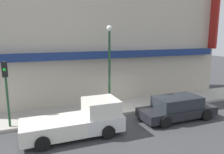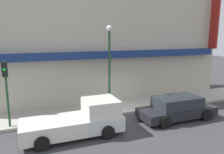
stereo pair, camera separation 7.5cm
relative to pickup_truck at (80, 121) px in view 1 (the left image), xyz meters
name	(u,v)px [view 1 (the left image)]	position (x,y,z in m)	size (l,w,h in m)	color
ground_plane	(128,115)	(3.65, 1.73, -0.79)	(80.00, 80.00, 0.00)	#38383A
sidewalk	(119,107)	(3.65, 3.17, -0.70)	(36.00, 2.89, 0.17)	#ADA89E
building	(105,32)	(3.66, 6.10, 4.63)	(19.80, 3.80, 10.86)	#BCB29E
pickup_truck	(80,121)	(0.00, 0.00, 0.00)	(5.11, 2.13, 1.81)	silver
parked_car	(177,108)	(6.17, 0.00, -0.09)	(4.86, 2.07, 1.42)	black
fire_hydrant	(155,102)	(5.95, 2.16, -0.28)	(0.17, 0.17, 0.67)	red
street_lamp	(109,59)	(2.57, 2.35, 2.87)	(0.36, 0.36, 5.58)	#1E4728
traffic_light	(6,83)	(-3.43, 2.03, 1.88)	(0.28, 0.42, 3.62)	#1E4728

